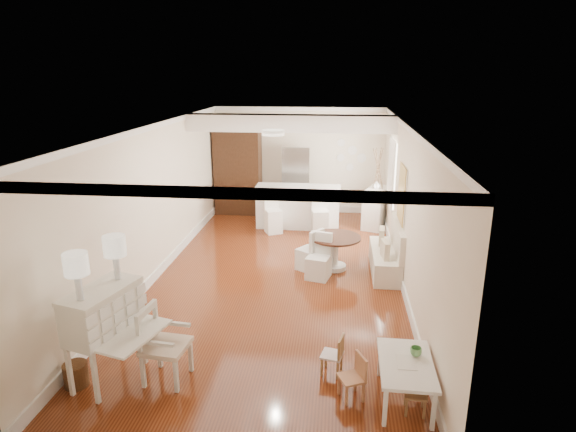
% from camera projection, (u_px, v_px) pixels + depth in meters
% --- Properties ---
extents(room, '(9.00, 9.04, 2.82)m').
position_uv_depth(room, '(282.00, 170.00, 8.69)').
color(room, brown).
rests_on(room, ground).
extents(secretary_bureau, '(1.19, 1.20, 1.23)m').
position_uv_depth(secretary_bureau, '(106.00, 335.00, 5.86)').
color(secretary_bureau, white).
rests_on(secretary_bureau, ground).
extents(gustavian_armchair, '(0.61, 0.61, 0.96)m').
position_uv_depth(gustavian_armchair, '(166.00, 345.00, 5.88)').
color(gustavian_armchair, silver).
rests_on(gustavian_armchair, ground).
extents(wicker_basket, '(0.32, 0.32, 0.29)m').
position_uv_depth(wicker_basket, '(76.00, 375.00, 5.86)').
color(wicker_basket, '#58351B').
rests_on(wicker_basket, ground).
extents(kids_table, '(0.63, 1.02, 0.51)m').
position_uv_depth(kids_table, '(405.00, 381.00, 5.56)').
color(kids_table, white).
rests_on(kids_table, ground).
extents(kids_chair_a, '(0.36, 0.36, 0.56)m').
position_uv_depth(kids_chair_a, '(352.00, 377.00, 5.59)').
color(kids_chair_a, tan).
rests_on(kids_chair_a, ground).
extents(kids_chair_b, '(0.31, 0.31, 0.54)m').
position_uv_depth(kids_chair_b, '(332.00, 354.00, 6.06)').
color(kids_chair_b, olive).
rests_on(kids_chair_b, ground).
extents(kids_chair_c, '(0.26, 0.26, 0.51)m').
position_uv_depth(kids_chair_c, '(416.00, 393.00, 5.37)').
color(kids_chair_c, '#966D44').
rests_on(kids_chair_c, ground).
extents(banquette, '(0.52, 1.60, 0.98)m').
position_uv_depth(banquette, '(386.00, 248.00, 9.09)').
color(banquette, silver).
rests_on(banquette, ground).
extents(dining_table, '(1.16, 1.16, 0.67)m').
position_uv_depth(dining_table, '(335.00, 253.00, 9.27)').
color(dining_table, '#412015').
rests_on(dining_table, ground).
extents(slip_chair_near, '(0.49, 0.50, 0.84)m').
position_uv_depth(slip_chair_near, '(319.00, 257.00, 8.84)').
color(slip_chair_near, white).
rests_on(slip_chair_near, ground).
extents(slip_chair_far, '(0.56, 0.56, 0.83)m').
position_uv_depth(slip_chair_far, '(310.00, 249.00, 9.22)').
color(slip_chair_far, silver).
rests_on(slip_chair_far, ground).
extents(breakfast_counter, '(2.05, 0.65, 1.03)m').
position_uv_depth(breakfast_counter, '(298.00, 207.00, 11.75)').
color(breakfast_counter, white).
rests_on(breakfast_counter, ground).
extents(bar_stool_left, '(0.47, 0.47, 0.89)m').
position_uv_depth(bar_stool_left, '(273.00, 215.00, 11.33)').
color(bar_stool_left, white).
rests_on(bar_stool_left, ground).
extents(bar_stool_right, '(0.43, 0.43, 0.92)m').
position_uv_depth(bar_stool_right, '(320.00, 215.00, 11.25)').
color(bar_stool_right, white).
rests_on(bar_stool_right, ground).
extents(pantry_cabinet, '(1.20, 0.60, 2.30)m').
position_uv_depth(pantry_cabinet, '(238.00, 171.00, 12.77)').
color(pantry_cabinet, '#381E11').
rests_on(pantry_cabinet, ground).
extents(fridge, '(0.75, 0.65, 1.80)m').
position_uv_depth(fridge, '(309.00, 182.00, 12.62)').
color(fridge, silver).
rests_on(fridge, ground).
extents(sideboard, '(0.74, 1.09, 0.95)m').
position_uv_depth(sideboard, '(376.00, 208.00, 11.79)').
color(sideboard, white).
rests_on(sideboard, ground).
extents(pencil_cup, '(0.17, 0.17, 0.11)m').
position_uv_depth(pencil_cup, '(416.00, 351.00, 5.60)').
color(pencil_cup, '#65AB63').
rests_on(pencil_cup, kids_table).
extents(branch_vase, '(0.22, 0.22, 0.19)m').
position_uv_depth(branch_vase, '(377.00, 185.00, 11.64)').
color(branch_vase, white).
rests_on(branch_vase, sideboard).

